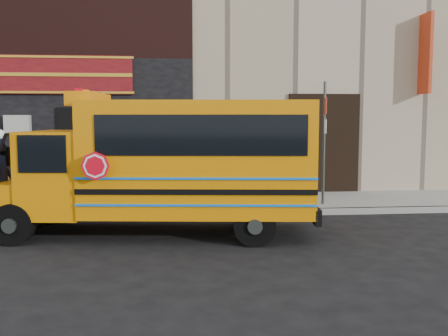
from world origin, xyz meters
TOP-DOWN VIEW (x-y plane):
  - ground at (0.00, 0.00)m, footprint 120.00×120.00m
  - curb at (0.00, 2.60)m, footprint 40.00×0.20m
  - sidewalk at (0.00, 4.10)m, footprint 40.00×3.00m
  - building at (-0.04, 10.45)m, footprint 20.00×10.70m
  - school_bus at (-0.70, 0.83)m, footprint 7.10×2.89m
  - sign_pole at (3.35, 3.27)m, footprint 0.07×0.29m
  - bicycle at (-4.11, 1.00)m, footprint 1.67×0.60m
  - cyclist at (-4.05, 0.95)m, footprint 0.53×0.77m

SIDE VIEW (x-z plane):
  - ground at x=0.00m, z-range 0.00..0.00m
  - curb at x=0.00m, z-range 0.00..0.15m
  - sidewalk at x=0.00m, z-range 0.00..0.15m
  - bicycle at x=-4.11m, z-range 0.00..0.98m
  - cyclist at x=-4.05m, z-range 0.00..2.03m
  - school_bus at x=-0.70m, z-range 0.05..2.97m
  - sign_pole at x=3.35m, z-range 0.16..3.52m
  - building at x=-0.04m, z-range 0.13..12.13m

